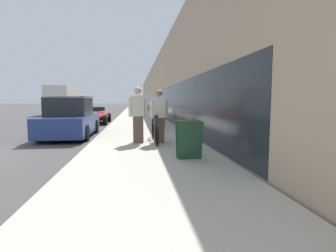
{
  "coord_description": "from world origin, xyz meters",
  "views": [
    {
      "loc": [
        5.15,
        -6.49,
        1.48
      ],
      "look_at": [
        7.38,
        11.37,
        -0.3
      ],
      "focal_mm": 28.0,
      "sensor_mm": 36.0,
      "label": 1
    }
  ],
  "objects_px": {
    "bike_rack_hoop": "(164,118)",
    "cruiser_bike_farthest": "(158,114)",
    "cruiser_bike_nearest": "(161,119)",
    "vintage_roadster_curbside": "(94,116)",
    "tandem_bicycle": "(155,130)",
    "moving_truck": "(64,100)",
    "person_rider": "(159,116)",
    "cruiser_bike_middle": "(159,116)",
    "parked_sedan_curbside": "(70,119)",
    "person_bystander": "(138,115)",
    "sandwich_board_sign": "(189,139)"
  },
  "relations": [
    {
      "from": "tandem_bicycle",
      "to": "vintage_roadster_curbside",
      "type": "distance_m",
      "value": 9.14
    },
    {
      "from": "person_rider",
      "to": "sandwich_board_sign",
      "type": "height_order",
      "value": "person_rider"
    },
    {
      "from": "cruiser_bike_nearest",
      "to": "vintage_roadster_curbside",
      "type": "relative_size",
      "value": 0.42
    },
    {
      "from": "person_rider",
      "to": "cruiser_bike_nearest",
      "type": "relative_size",
      "value": 0.92
    },
    {
      "from": "bike_rack_hoop",
      "to": "cruiser_bike_farthest",
      "type": "xyz_separation_m",
      "value": [
        0.24,
        5.7,
        -0.12
      ]
    },
    {
      "from": "bike_rack_hoop",
      "to": "parked_sedan_curbside",
      "type": "xyz_separation_m",
      "value": [
        -3.94,
        -1.42,
        0.06
      ]
    },
    {
      "from": "bike_rack_hoop",
      "to": "cruiser_bike_nearest",
      "type": "bearing_deg",
      "value": 90.35
    },
    {
      "from": "bike_rack_hoop",
      "to": "cruiser_bike_middle",
      "type": "relative_size",
      "value": 0.45
    },
    {
      "from": "sandwich_board_sign",
      "to": "moving_truck",
      "type": "height_order",
      "value": "moving_truck"
    },
    {
      "from": "bike_rack_hoop",
      "to": "parked_sedan_curbside",
      "type": "distance_m",
      "value": 4.19
    },
    {
      "from": "sandwich_board_sign",
      "to": "vintage_roadster_curbside",
      "type": "bearing_deg",
      "value": 108.9
    },
    {
      "from": "bike_rack_hoop",
      "to": "vintage_roadster_curbside",
      "type": "distance_m",
      "value": 6.13
    },
    {
      "from": "tandem_bicycle",
      "to": "cruiser_bike_middle",
      "type": "bearing_deg",
      "value": 83.88
    },
    {
      "from": "cruiser_bike_nearest",
      "to": "sandwich_board_sign",
      "type": "bearing_deg",
      "value": -90.65
    },
    {
      "from": "person_bystander",
      "to": "sandwich_board_sign",
      "type": "distance_m",
      "value": 2.72
    },
    {
      "from": "tandem_bicycle",
      "to": "bike_rack_hoop",
      "type": "bearing_deg",
      "value": 79.64
    },
    {
      "from": "cruiser_bike_middle",
      "to": "sandwich_board_sign",
      "type": "relative_size",
      "value": 2.07
    },
    {
      "from": "bike_rack_hoop",
      "to": "cruiser_bike_nearest",
      "type": "distance_m",
      "value": 1.4
    },
    {
      "from": "moving_truck",
      "to": "tandem_bicycle",
      "type": "bearing_deg",
      "value": -68.24
    },
    {
      "from": "cruiser_bike_nearest",
      "to": "cruiser_bike_farthest",
      "type": "xyz_separation_m",
      "value": [
        0.25,
        4.3,
        0.01
      ]
    },
    {
      "from": "cruiser_bike_middle",
      "to": "moving_truck",
      "type": "distance_m",
      "value": 15.68
    },
    {
      "from": "person_bystander",
      "to": "cruiser_bike_nearest",
      "type": "bearing_deg",
      "value": 77.14
    },
    {
      "from": "bike_rack_hoop",
      "to": "moving_truck",
      "type": "xyz_separation_m",
      "value": [
        -8.79,
        16.42,
        0.81
      ]
    },
    {
      "from": "cruiser_bike_farthest",
      "to": "moving_truck",
      "type": "xyz_separation_m",
      "value": [
        -9.03,
        10.72,
        0.93
      ]
    },
    {
      "from": "vintage_roadster_curbside",
      "to": "tandem_bicycle",
      "type": "bearing_deg",
      "value": -69.43
    },
    {
      "from": "tandem_bicycle",
      "to": "person_rider",
      "type": "xyz_separation_m",
      "value": [
        0.12,
        -0.29,
        0.46
      ]
    },
    {
      "from": "person_rider",
      "to": "cruiser_bike_farthest",
      "type": "bearing_deg",
      "value": 85.21
    },
    {
      "from": "person_bystander",
      "to": "cruiser_bike_farthest",
      "type": "height_order",
      "value": "person_bystander"
    },
    {
      "from": "sandwich_board_sign",
      "to": "moving_truck",
      "type": "bearing_deg",
      "value": 110.83
    },
    {
      "from": "cruiser_bike_farthest",
      "to": "vintage_roadster_curbside",
      "type": "distance_m",
      "value": 4.27
    },
    {
      "from": "parked_sedan_curbside",
      "to": "vintage_roadster_curbside",
      "type": "xyz_separation_m",
      "value": [
        0.02,
        6.13,
        -0.26
      ]
    },
    {
      "from": "cruiser_bike_farthest",
      "to": "cruiser_bike_middle",
      "type": "bearing_deg",
      "value": -94.01
    },
    {
      "from": "cruiser_bike_farthest",
      "to": "sandwich_board_sign",
      "type": "relative_size",
      "value": 2.06
    },
    {
      "from": "cruiser_bike_nearest",
      "to": "parked_sedan_curbside",
      "type": "distance_m",
      "value": 4.84
    },
    {
      "from": "cruiser_bike_middle",
      "to": "cruiser_bike_farthest",
      "type": "bearing_deg",
      "value": 85.99
    },
    {
      "from": "person_bystander",
      "to": "parked_sedan_curbside",
      "type": "bearing_deg",
      "value": 136.25
    },
    {
      "from": "parked_sedan_curbside",
      "to": "bike_rack_hoop",
      "type": "bearing_deg",
      "value": 19.88
    },
    {
      "from": "sandwich_board_sign",
      "to": "cruiser_bike_nearest",
      "type": "bearing_deg",
      "value": 89.35
    },
    {
      "from": "cruiser_bike_farthest",
      "to": "vintage_roadster_curbside",
      "type": "bearing_deg",
      "value": -166.56
    },
    {
      "from": "person_rider",
      "to": "cruiser_bike_middle",
      "type": "bearing_deg",
      "value": 84.99
    },
    {
      "from": "person_bystander",
      "to": "cruiser_bike_middle",
      "type": "relative_size",
      "value": 0.94
    },
    {
      "from": "person_bystander",
      "to": "sandwich_board_sign",
      "type": "height_order",
      "value": "person_bystander"
    },
    {
      "from": "person_rider",
      "to": "cruiser_bike_farthest",
      "type": "relative_size",
      "value": 0.9
    },
    {
      "from": "bike_rack_hoop",
      "to": "cruiser_bike_farthest",
      "type": "relative_size",
      "value": 0.46
    },
    {
      "from": "parked_sedan_curbside",
      "to": "moving_truck",
      "type": "xyz_separation_m",
      "value": [
        -4.86,
        17.85,
        0.75
      ]
    },
    {
      "from": "person_bystander",
      "to": "sandwich_board_sign",
      "type": "bearing_deg",
      "value": -64.81
    },
    {
      "from": "tandem_bicycle",
      "to": "cruiser_bike_middle",
      "type": "distance_m",
      "value": 7.43
    },
    {
      "from": "bike_rack_hoop",
      "to": "cruiser_bike_nearest",
      "type": "xyz_separation_m",
      "value": [
        -0.01,
        1.4,
        -0.13
      ]
    },
    {
      "from": "cruiser_bike_nearest",
      "to": "cruiser_bike_middle",
      "type": "bearing_deg",
      "value": 87.41
    },
    {
      "from": "cruiser_bike_nearest",
      "to": "moving_truck",
      "type": "distance_m",
      "value": 17.43
    }
  ]
}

